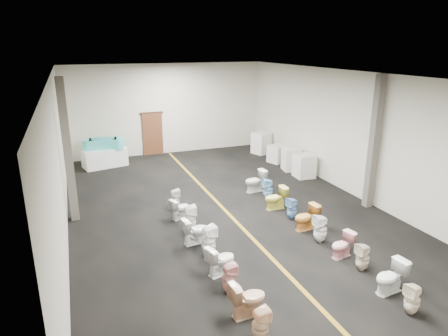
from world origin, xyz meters
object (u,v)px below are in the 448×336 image
Objects in this scene: display_table at (105,157)px; appliance_crate_a at (304,166)px; toilet_right_2 at (363,257)px; toilet_left_5 at (208,241)px; appliance_crate_b at (291,159)px; toilet_right_0 at (412,299)px; toilet_right_7 at (276,198)px; appliance_crate_c at (277,154)px; toilet_right_5 at (306,217)px; toilet_left_6 at (195,230)px; toilet_left_4 at (221,260)px; toilet_right_1 at (391,277)px; bathtub at (103,144)px; toilet_left_1 at (260,325)px; toilet_left_8 at (180,208)px; toilet_right_3 at (342,245)px; toilet_right_8 at (268,189)px; appliance_crate_d at (261,143)px; toilet_left_3 at (229,278)px; toilet_right_6 at (292,209)px; toilet_right_4 at (320,229)px; toilet_left_7 at (190,218)px; toilet_right_9 at (255,181)px; toilet_left_9 at (175,199)px; toilet_left_2 at (248,298)px.

display_table is 1.95× the size of appliance_crate_a.
toilet_left_5 is at bearing -127.47° from toilet_right_2.
toilet_right_0 is (-2.74, -9.61, -0.15)m from appliance_crate_b.
appliance_crate_a is 1.25× the size of toilet_right_7.
appliance_crate_c is at bearing 156.56° from toilet_right_0.
toilet_left_6 is at bearing -101.93° from toilet_right_5.
toilet_right_1 is at bearing -138.53° from toilet_left_4.
bathtub reaches higher than appliance_crate_a.
toilet_left_4 is 0.97× the size of toilet_right_7.
toilet_left_5 is (-5.89, -4.74, -0.06)m from appliance_crate_a.
toilet_left_6 is (0.01, 4.18, 0.03)m from toilet_left_1.
toilet_right_3 is at bearing -163.72° from toilet_left_8.
toilet_right_3 is 4.38m from toilet_right_8.
appliance_crate_d reaches higher than toilet_left_6.
toilet_left_8 is at bearing -3.67° from toilet_left_3.
toilet_right_6 is 1.81m from toilet_right_8.
appliance_crate_c reaches higher than toilet_right_7.
toilet_right_3 is 0.83× the size of toilet_right_4.
bathtub is 12.58m from toilet_right_2.
toilet_right_3 is (-2.64, -8.47, -0.07)m from appliance_crate_c.
toilet_left_7 is at bearing -143.40° from toilet_right_3.
toilet_left_9 is at bearing -85.73° from toilet_right_9.
toilet_left_4 is at bearing -80.16° from display_table.
toilet_left_3 is at bearing -128.56° from appliance_crate_b.
toilet_right_9 is at bearing -179.42° from toilet_right_4.
toilet_left_6 is 3.41m from toilet_right_5.
toilet_right_4 reaches higher than toilet_right_6.
toilet_right_5 is (-2.63, -6.71, -0.01)m from appliance_crate_c.
appliance_crate_d is at bearing -3.99° from display_table.
toilet_right_2 is (0.03, 0.97, -0.02)m from toilet_right_1.
toilet_right_0 is at bearing -114.29° from toilet_left_2.
toilet_right_2 is at bearing -5.05° from toilet_right_9.
toilet_right_5 is at bearing -107.32° from appliance_crate_d.
toilet_left_1 is (1.67, -12.78, -0.07)m from display_table.
appliance_crate_a is 4.10m from appliance_crate_d.
toilet_left_5 is at bearing -17.08° from toilet_left_4.
toilet_left_4 is at bearing -113.90° from toilet_right_2.
toilet_left_6 is 3.55m from toilet_right_7.
display_table is 2.33× the size of appliance_crate_c.
appliance_crate_d is 1.40× the size of toilet_left_6.
appliance_crate_b is 1.44× the size of toilet_right_0.
appliance_crate_c is 0.97× the size of toilet_right_9.
toilet_right_6 is (3.26, 2.18, -0.02)m from toilet_left_4.
toilet_left_7 is (0.05, 3.31, 0.05)m from toilet_left_3.
toilet_left_2 reaches higher than toilet_left_9.
toilet_left_6 reaches higher than toilet_left_8.
toilet_left_2 is at bearing -53.20° from toilet_right_5.
toilet_left_9 is 3.39m from toilet_right_8.
toilet_right_1 is at bearing -146.24° from toilet_left_6.
toilet_left_4 is 5.20m from toilet_right_8.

